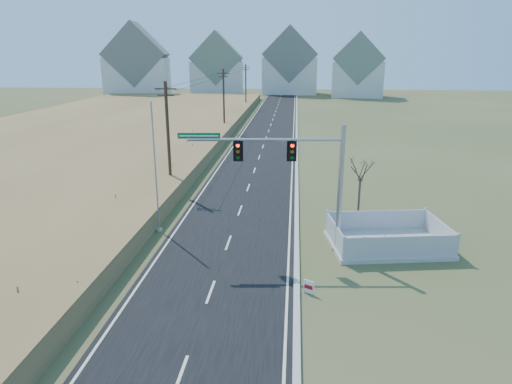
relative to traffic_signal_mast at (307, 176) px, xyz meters
name	(u,v)px	position (x,y,z in m)	size (l,w,h in m)	color
ground	(217,274)	(-4.62, -3.36, -4.55)	(260.00, 260.00, 0.00)	#444E25
road	(270,127)	(-4.62, 46.64, -4.52)	(8.00, 180.00, 0.06)	black
curb	(297,127)	(-0.47, 46.64, -4.46)	(0.30, 180.00, 0.18)	#B2AFA8
reed_marsh	(95,131)	(-28.62, 36.64, -3.90)	(38.00, 110.00, 1.30)	#9E7C47
utility_pole_near	(168,135)	(-11.12, 11.64, 0.14)	(1.80, 0.26, 9.00)	#422D1E
utility_pole_mid	(224,100)	(-11.12, 41.64, 0.14)	(1.80, 0.26, 9.00)	#422D1E
utility_pole_far	(246,86)	(-11.12, 71.64, 0.14)	(1.80, 0.26, 9.00)	#422D1E
condo_nw	(137,67)	(-42.62, 96.64, 3.16)	(17.69, 13.38, 19.05)	silver
condo_nnw	(217,69)	(-22.62, 104.64, 2.39)	(14.93, 11.17, 17.03)	silver
condo_n	(290,66)	(-2.62, 108.64, 3.06)	(15.27, 10.20, 18.54)	silver
condo_ne	(358,70)	(15.38, 100.64, 2.29)	(14.12, 10.51, 16.52)	silver
traffic_signal_mast	(307,176)	(0.00, 0.00, 0.00)	(9.33, 1.07, 7.44)	#9EA0A5
fence_enclosure	(387,242)	(4.90, 1.01, -4.25)	(7.33, 5.54, 1.54)	#B7B5AD
open_sign	(309,287)	(0.10, -5.03, -4.18)	(0.50, 0.31, 0.68)	white
flagpole	(156,182)	(-9.41, 2.31, -1.21)	(0.38, 0.38, 8.36)	#B7B5AD
bare_tree	(361,169)	(3.62, 4.58, -0.64)	(1.83, 1.83, 4.84)	#4C3F33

